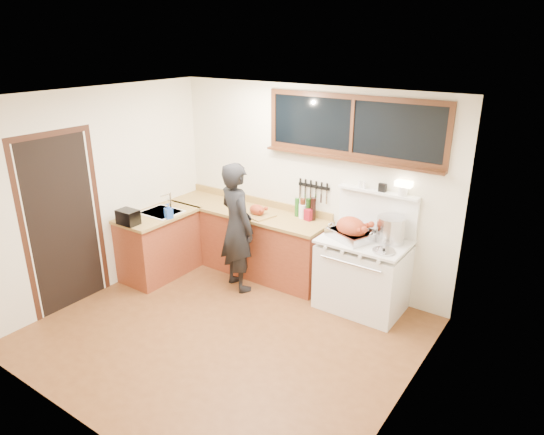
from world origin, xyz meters
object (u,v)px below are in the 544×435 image
Objects in this scene: vintage_stove at (363,272)px; man at (237,227)px; cutting_board at (257,211)px; roast_turkey at (351,230)px.

vintage_stove is 1.68m from man.
cutting_board is at bearing -178.07° from vintage_stove.
man is 3.39× the size of cutting_board.
vintage_stove is at bearing 1.93° from cutting_board.
man is at bearing -93.97° from cutting_board.
cutting_board is at bearing 86.03° from man.
vintage_stove is at bearing 16.20° from man.
man reaches higher than roast_turkey.
cutting_board is 1.39m from roast_turkey.
man is 1.48m from roast_turkey.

